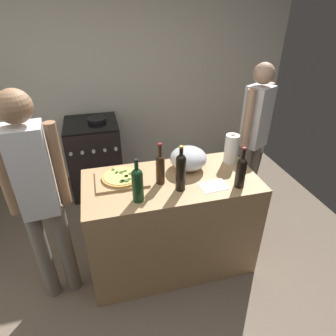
{
  "coord_description": "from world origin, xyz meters",
  "views": [
    {
      "loc": [
        -0.35,
        -1.1,
        2.12
      ],
      "look_at": [
        0.15,
        0.83,
        0.94
      ],
      "focal_mm": 30.73,
      "sensor_mm": 36.0,
      "label": 1
    }
  ],
  "objects_px": {
    "wine_bottle_dark": "(160,167)",
    "person_in_stripes": "(39,194)",
    "stove": "(95,157)",
    "pizza": "(121,177)",
    "wine_bottle_clear": "(241,171)",
    "wine_bottle_green": "(138,183)",
    "person_in_red": "(254,133)",
    "wine_bottle_amber": "(181,171)",
    "mixing_bowl": "(188,158)",
    "paper_towel_roll": "(231,149)"
  },
  "relations": [
    {
      "from": "pizza",
      "to": "mixing_bowl",
      "type": "distance_m",
      "value": 0.56
    },
    {
      "from": "stove",
      "to": "pizza",
      "type": "bearing_deg",
      "value": -80.76
    },
    {
      "from": "pizza",
      "to": "paper_towel_roll",
      "type": "height_order",
      "value": "paper_towel_roll"
    },
    {
      "from": "wine_bottle_dark",
      "to": "paper_towel_roll",
      "type": "bearing_deg",
      "value": 14.38
    },
    {
      "from": "paper_towel_roll",
      "to": "pizza",
      "type": "bearing_deg",
      "value": -176.7
    },
    {
      "from": "pizza",
      "to": "stove",
      "type": "distance_m",
      "value": 1.38
    },
    {
      "from": "pizza",
      "to": "wine_bottle_clear",
      "type": "height_order",
      "value": "wine_bottle_clear"
    },
    {
      "from": "wine_bottle_green",
      "to": "paper_towel_roll",
      "type": "bearing_deg",
      "value": 21.97
    },
    {
      "from": "wine_bottle_dark",
      "to": "person_in_stripes",
      "type": "height_order",
      "value": "person_in_stripes"
    },
    {
      "from": "wine_bottle_clear",
      "to": "wine_bottle_green",
      "type": "height_order",
      "value": "wine_bottle_green"
    },
    {
      "from": "mixing_bowl",
      "to": "wine_bottle_dark",
      "type": "xyz_separation_m",
      "value": [
        -0.27,
        -0.16,
        0.04
      ]
    },
    {
      "from": "wine_bottle_green",
      "to": "stove",
      "type": "xyz_separation_m",
      "value": [
        -0.29,
        1.58,
        -0.58
      ]
    },
    {
      "from": "pizza",
      "to": "stove",
      "type": "bearing_deg",
      "value": 99.24
    },
    {
      "from": "mixing_bowl",
      "to": "person_in_red",
      "type": "height_order",
      "value": "person_in_red"
    },
    {
      "from": "person_in_stripes",
      "to": "person_in_red",
      "type": "relative_size",
      "value": 1.04
    },
    {
      "from": "mixing_bowl",
      "to": "person_in_stripes",
      "type": "relative_size",
      "value": 0.18
    },
    {
      "from": "wine_bottle_clear",
      "to": "wine_bottle_amber",
      "type": "height_order",
      "value": "wine_bottle_amber"
    },
    {
      "from": "wine_bottle_green",
      "to": "stove",
      "type": "bearing_deg",
      "value": 100.56
    },
    {
      "from": "pizza",
      "to": "person_in_red",
      "type": "bearing_deg",
      "value": 18.11
    },
    {
      "from": "mixing_bowl",
      "to": "stove",
      "type": "bearing_deg",
      "value": 121.79
    },
    {
      "from": "paper_towel_roll",
      "to": "stove",
      "type": "distance_m",
      "value": 1.78
    },
    {
      "from": "wine_bottle_green",
      "to": "person_in_red",
      "type": "bearing_deg",
      "value": 29.75
    },
    {
      "from": "wine_bottle_amber",
      "to": "wine_bottle_clear",
      "type": "bearing_deg",
      "value": -9.03
    },
    {
      "from": "mixing_bowl",
      "to": "paper_towel_roll",
      "type": "relative_size",
      "value": 1.19
    },
    {
      "from": "wine_bottle_green",
      "to": "stove",
      "type": "distance_m",
      "value": 1.7
    },
    {
      "from": "paper_towel_roll",
      "to": "stove",
      "type": "xyz_separation_m",
      "value": [
        -1.15,
        1.23,
        -0.57
      ]
    },
    {
      "from": "wine_bottle_amber",
      "to": "stove",
      "type": "relative_size",
      "value": 0.38
    },
    {
      "from": "mixing_bowl",
      "to": "wine_bottle_green",
      "type": "bearing_deg",
      "value": -144.67
    },
    {
      "from": "stove",
      "to": "person_in_stripes",
      "type": "bearing_deg",
      "value": -103.88
    },
    {
      "from": "person_in_stripes",
      "to": "wine_bottle_dark",
      "type": "bearing_deg",
      "value": 4.39
    },
    {
      "from": "paper_towel_roll",
      "to": "wine_bottle_clear",
      "type": "bearing_deg",
      "value": -104.52
    },
    {
      "from": "pizza",
      "to": "person_in_stripes",
      "type": "distance_m",
      "value": 0.6
    },
    {
      "from": "person_in_stripes",
      "to": "wine_bottle_green",
      "type": "bearing_deg",
      "value": -9.7
    },
    {
      "from": "wine_bottle_dark",
      "to": "person_in_red",
      "type": "height_order",
      "value": "person_in_red"
    },
    {
      "from": "wine_bottle_green",
      "to": "person_in_stripes",
      "type": "bearing_deg",
      "value": 170.3
    },
    {
      "from": "pizza",
      "to": "paper_towel_roll",
      "type": "relative_size",
      "value": 1.18
    },
    {
      "from": "wine_bottle_dark",
      "to": "wine_bottle_green",
      "type": "xyz_separation_m",
      "value": [
        -0.2,
        -0.18,
        0.0
      ]
    },
    {
      "from": "paper_towel_roll",
      "to": "person_in_stripes",
      "type": "xyz_separation_m",
      "value": [
        -1.51,
        -0.23,
        -0.03
      ]
    },
    {
      "from": "wine_bottle_clear",
      "to": "person_in_stripes",
      "type": "bearing_deg",
      "value": 174.9
    },
    {
      "from": "paper_towel_roll",
      "to": "person_in_red",
      "type": "bearing_deg",
      "value": 41.74
    },
    {
      "from": "wine_bottle_dark",
      "to": "wine_bottle_clear",
      "type": "distance_m",
      "value": 0.6
    },
    {
      "from": "mixing_bowl",
      "to": "person_in_red",
      "type": "distance_m",
      "value": 0.93
    },
    {
      "from": "pizza",
      "to": "wine_bottle_amber",
      "type": "distance_m",
      "value": 0.49
    },
    {
      "from": "wine_bottle_clear",
      "to": "paper_towel_roll",
      "type": "bearing_deg",
      "value": 75.48
    },
    {
      "from": "wine_bottle_dark",
      "to": "wine_bottle_amber",
      "type": "distance_m",
      "value": 0.18
    },
    {
      "from": "pizza",
      "to": "person_in_stripes",
      "type": "relative_size",
      "value": 0.18
    },
    {
      "from": "pizza",
      "to": "wine_bottle_clear",
      "type": "relative_size",
      "value": 0.93
    },
    {
      "from": "wine_bottle_amber",
      "to": "wine_bottle_green",
      "type": "distance_m",
      "value": 0.33
    },
    {
      "from": "mixing_bowl",
      "to": "wine_bottle_green",
      "type": "height_order",
      "value": "wine_bottle_green"
    },
    {
      "from": "paper_towel_roll",
      "to": "mixing_bowl",
      "type": "bearing_deg",
      "value": -178.48
    }
  ]
}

